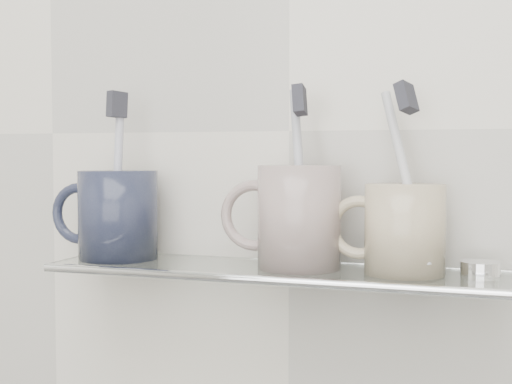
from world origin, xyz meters
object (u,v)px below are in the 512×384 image
at_px(shelf_glass, 273,271).
at_px(mug_center, 299,217).
at_px(mug_left, 118,215).
at_px(mug_right, 405,229).

distance_m(shelf_glass, mug_center, 0.07).
xyz_separation_m(shelf_glass, mug_center, (0.03, 0.00, 0.06)).
height_order(mug_left, mug_right, mug_left).
bearing_deg(shelf_glass, mug_center, 10.17).
height_order(mug_center, mug_right, mug_center).
relative_size(shelf_glass, mug_left, 4.82).
distance_m(mug_left, mug_right, 0.33).
relative_size(shelf_glass, mug_right, 5.39).
bearing_deg(mug_right, shelf_glass, 176.79).
relative_size(shelf_glass, mug_center, 4.49).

